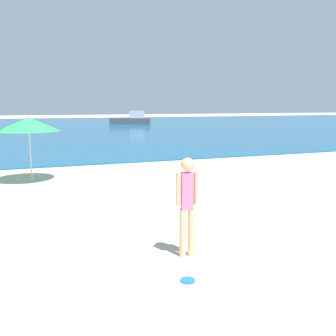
% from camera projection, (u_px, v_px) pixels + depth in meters
% --- Properties ---
extents(water, '(160.00, 60.00, 0.06)m').
position_uv_depth(water, '(65.00, 127.00, 44.07)').
color(water, '#14567F').
rests_on(water, ground).
extents(person_standing, '(0.39, 0.23, 1.72)m').
position_uv_depth(person_standing, '(187.00, 201.00, 6.18)').
color(person_standing, '#DDAD84').
rests_on(person_standing, ground).
extents(frisbee, '(0.22, 0.22, 0.03)m').
position_uv_depth(frisbee, '(188.00, 280.00, 5.43)').
color(frisbee, blue).
rests_on(frisbee, ground).
extents(boat_far, '(5.43, 3.62, 1.77)m').
position_uv_depth(boat_far, '(132.00, 120.00, 48.47)').
color(boat_far, '#4C4C51').
rests_on(boat_far, water).
extents(beach_umbrella, '(2.07, 2.07, 2.18)m').
position_uv_depth(beach_umbrella, '(29.00, 124.00, 12.20)').
color(beach_umbrella, '#B7B7BC').
rests_on(beach_umbrella, ground).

